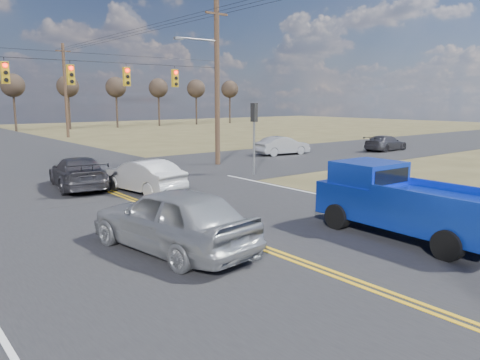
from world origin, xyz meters
TOP-DOWN VIEW (x-y plane):
  - ground at (0.00, 0.00)m, footprint 160.00×160.00m
  - road_main at (0.00, 10.00)m, footprint 14.00×120.00m
  - road_cross at (0.00, 18.00)m, footprint 120.00×12.00m
  - signal_gantry at (0.50, 17.79)m, footprint 19.60×4.83m
  - utility_poles at (0.00, 17.00)m, footprint 19.60×58.32m
  - treeline at (0.00, 26.96)m, footprint 87.00×117.80m
  - pickup_truck at (4.09, 1.74)m, footprint 2.44×5.77m
  - silver_suv at (-2.05, 4.81)m, footprint 2.90×5.56m
  - black_suv at (-0.80, 6.48)m, footprint 2.73×4.71m
  - white_car_queue at (1.14, 12.80)m, footprint 2.24×4.61m
  - dgrey_car_queue at (-0.80, 15.50)m, footprint 2.91×5.37m
  - cross_car_east_near at (15.92, 19.32)m, footprint 1.97×4.33m
  - cross_car_east_far at (24.42, 16.19)m, footprint 2.01×4.42m

SIDE VIEW (x-z plane):
  - ground at x=0.00m, z-range 0.00..0.00m
  - road_main at x=0.00m, z-range -0.01..0.01m
  - road_cross at x=0.00m, z-range -0.01..0.01m
  - black_suv at x=-0.80m, z-range 0.00..1.23m
  - cross_car_east_far at x=24.42m, z-range 0.00..1.26m
  - cross_car_east_near at x=15.92m, z-range 0.00..1.38m
  - white_car_queue at x=1.14m, z-range 0.00..1.46m
  - dgrey_car_queue at x=-0.80m, z-range 0.00..1.48m
  - silver_suv at x=-2.05m, z-range 0.00..1.81m
  - pickup_truck at x=4.09m, z-range -0.03..2.11m
  - signal_gantry at x=0.50m, z-range 0.06..10.06m
  - utility_poles at x=0.00m, z-range 0.23..10.23m
  - treeline at x=0.00m, z-range 2.00..9.40m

